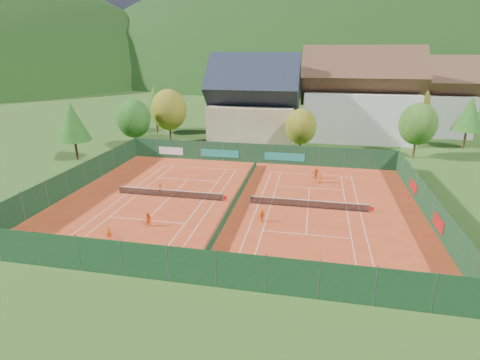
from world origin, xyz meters
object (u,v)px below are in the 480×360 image
hotel_block_b (426,101)px  ball_hopper (357,268)px  chalet (254,106)px  player_left_mid (148,220)px  hotel_block_a (359,100)px  player_left_near (109,233)px  player_right_far_a (320,178)px  player_right_far_b (316,174)px  player_right_near (262,216)px  player_left_far (160,189)px

hotel_block_b → ball_hopper: size_ratio=21.60×
chalet → player_left_mid: bearing=-96.2°
hotel_block_a → player_left_near: (-25.62, -46.70, -6.78)m
player_right_far_a → player_right_far_b: bearing=-105.9°
player_right_near → player_left_near: bearing=157.0°
hotel_block_a → hotel_block_b: size_ratio=1.25×
player_left_near → player_left_far: bearing=65.0°
hotel_block_a → player_left_mid: bearing=-117.9°
player_left_far → player_left_near: bearing=81.6°
hotel_block_a → chalet: bearing=-162.5°
player_left_mid → player_right_far_a: player_left_mid is taller
chalet → player_right_near: bearing=-79.3°
player_left_far → player_right_near: player_left_far is taller
hotel_block_b → player_right_far_b: 40.45m
hotel_block_a → player_right_near: bearing=-107.1°
player_right_far_a → player_right_near: bearing=33.5°
hotel_block_b → player_left_mid: hotel_block_b is taller
ball_hopper → player_left_near: player_left_near is taller
chalet → ball_hopper: 45.26m
hotel_block_b → ball_hopper: 59.38m
hotel_block_a → ball_hopper: size_ratio=27.00×
player_left_mid → player_right_far_b: player_left_mid is taller
hotel_block_b → player_left_far: size_ratio=11.49×
player_right_far_a → ball_hopper: bearing=64.9°
hotel_block_b → player_right_near: hotel_block_b is taller
player_left_near → player_right_far_a: player_right_far_a is taller
chalet → ball_hopper: size_ratio=20.25×
ball_hopper → player_right_far_b: size_ratio=0.55×
player_left_near → hotel_block_b: bearing=30.1°
player_left_mid → chalet: bearing=81.6°
player_right_near → player_right_far_a: (5.69, 12.96, 0.04)m
hotel_block_a → ball_hopper: 48.91m
ball_hopper → player_right_far_a: (-2.79, 20.76, 0.14)m
hotel_block_b → player_right_far_a: size_ratio=12.38×
hotel_block_b → player_left_near: size_ratio=14.40×
hotel_block_b → player_right_near: 55.54m
chalet → player_right_far_a: size_ratio=11.61×
hotel_block_a → player_right_near: 42.88m
player_left_near → player_right_near: size_ratio=0.91×
player_left_far → player_right_near: size_ratio=1.14×
chalet → player_left_far: (-6.42, -29.42, -5.87)m
player_left_far → player_right_near: bearing=151.3°
player_left_far → player_right_far_a: (18.65, 7.90, -0.05)m
chalet → player_right_near: size_ratio=12.31×
ball_hopper → player_left_mid: size_ratio=0.54×
chalet → hotel_block_b: size_ratio=0.94×
ball_hopper → player_left_mid: (-19.15, 4.52, 0.18)m
ball_hopper → player_right_far_a: player_right_far_a is taller
chalet → hotel_block_a: 19.94m
chalet → hotel_block_b: 35.85m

